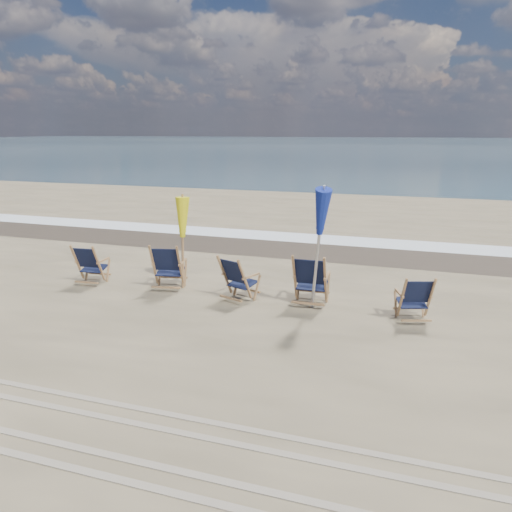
# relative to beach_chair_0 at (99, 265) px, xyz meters

# --- Properties ---
(ocean) EXTENTS (400.00, 400.00, 0.00)m
(ocean) POSITION_rel_beach_chair_0_xyz_m (3.55, 126.05, -0.47)
(ocean) COLOR #3C5664
(ocean) RESTS_ON ground
(surf_foam) EXTENTS (200.00, 1.40, 0.01)m
(surf_foam) POSITION_rel_beach_chair_0_xyz_m (3.55, 6.35, -0.47)
(surf_foam) COLOR silver
(surf_foam) RESTS_ON ground
(wet_sand_strip) EXTENTS (200.00, 2.60, 0.00)m
(wet_sand_strip) POSITION_rel_beach_chair_0_xyz_m (3.55, 4.85, -0.47)
(wet_sand_strip) COLOR #42362A
(wet_sand_strip) RESTS_ON ground
(tire_tracks) EXTENTS (80.00, 1.30, 0.01)m
(tire_tracks) POSITION_rel_beach_chair_0_xyz_m (3.55, -4.75, -0.46)
(tire_tracks) COLOR gray
(tire_tracks) RESTS_ON ground
(beach_chair_0) EXTENTS (0.66, 0.73, 0.94)m
(beach_chair_0) POSITION_rel_beach_chair_0_xyz_m (0.00, 0.00, 0.00)
(beach_chair_0) COLOR black
(beach_chair_0) RESTS_ON ground
(beach_chair_1) EXTENTS (0.80, 0.87, 1.04)m
(beach_chair_1) POSITION_rel_beach_chair_0_xyz_m (1.86, 0.24, 0.05)
(beach_chair_1) COLOR black
(beach_chair_1) RESTS_ON ground
(beach_chair_2) EXTENTS (0.81, 0.86, 0.96)m
(beach_chair_2) POSITION_rel_beach_chair_0_xyz_m (3.45, -0.14, 0.01)
(beach_chair_2) COLOR black
(beach_chair_2) RESTS_ON ground
(beach_chair_3) EXTENTS (0.70, 0.79, 1.07)m
(beach_chair_3) POSITION_rel_beach_chair_0_xyz_m (4.98, 0.14, 0.06)
(beach_chair_3) COLOR black
(beach_chair_3) RESTS_ON ground
(beach_chair_4) EXTENTS (0.74, 0.79, 0.89)m
(beach_chair_4) POSITION_rel_beach_chair_0_xyz_m (6.89, -0.04, -0.02)
(beach_chair_4) COLOR black
(beach_chair_4) RESTS_ON ground
(umbrella_yellow) EXTENTS (0.30, 0.30, 1.96)m
(umbrella_yellow) POSITION_rel_beach_chair_0_xyz_m (1.83, 0.46, 0.98)
(umbrella_yellow) COLOR #9B6F45
(umbrella_yellow) RESTS_ON ground
(umbrella_blue) EXTENTS (0.30, 0.30, 2.44)m
(umbrella_blue) POSITION_rel_beach_chair_0_xyz_m (4.87, -0.19, 1.43)
(umbrella_blue) COLOR #A5A5AD
(umbrella_blue) RESTS_ON ground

